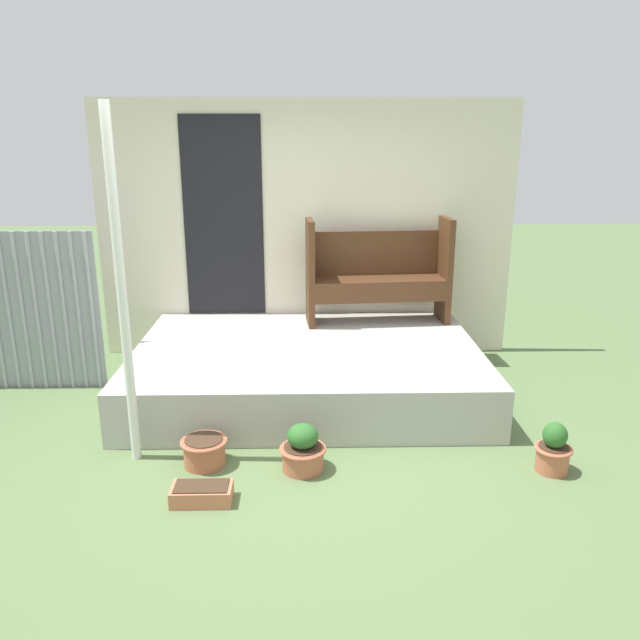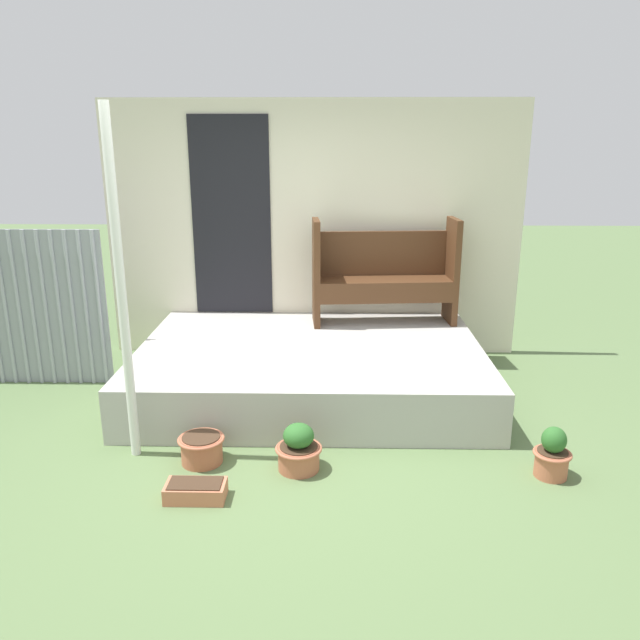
{
  "view_description": "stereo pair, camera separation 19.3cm",
  "coord_description": "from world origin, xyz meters",
  "views": [
    {
      "loc": [
        0.13,
        -4.2,
        2.25
      ],
      "look_at": [
        0.24,
        0.38,
        0.89
      ],
      "focal_mm": 35.0,
      "sensor_mm": 36.0,
      "label": 1
    },
    {
      "loc": [
        0.33,
        -4.2,
        2.25
      ],
      "look_at": [
        0.24,
        0.38,
        0.89
      ],
      "focal_mm": 35.0,
      "sensor_mm": 36.0,
      "label": 2
    }
  ],
  "objects": [
    {
      "name": "ground_plane",
      "position": [
        0.0,
        0.0,
        0.0
      ],
      "size": [
        24.0,
        24.0,
        0.0
      ],
      "primitive_type": "plane",
      "color": "#5B7547"
    },
    {
      "name": "porch_slab",
      "position": [
        0.14,
        1.08,
        0.22
      ],
      "size": [
        3.05,
        2.17,
        0.44
      ],
      "color": "#B2AFA8",
      "rests_on": "ground_plane"
    },
    {
      "name": "house_wall",
      "position": [
        0.1,
        2.19,
        1.31
      ],
      "size": [
        4.25,
        0.08,
        2.6
      ],
      "color": "beige",
      "rests_on": "ground_plane"
    },
    {
      "name": "support_post",
      "position": [
        -1.11,
        -0.12,
        1.23
      ],
      "size": [
        0.07,
        0.07,
        2.46
      ],
      "color": "white",
      "rests_on": "ground_plane"
    },
    {
      "name": "bench",
      "position": [
        0.84,
        1.86,
        0.96
      ],
      "size": [
        1.44,
        0.51,
        1.04
      ],
      "rotation": [
        0.0,
        0.0,
        0.08
      ],
      "color": "#4C2D19",
      "rests_on": "porch_slab"
    },
    {
      "name": "flower_pot_left",
      "position": [
        -0.6,
        -0.23,
        0.11
      ],
      "size": [
        0.33,
        0.33,
        0.2
      ],
      "color": "#B76647",
      "rests_on": "ground_plane"
    },
    {
      "name": "flower_pot_middle",
      "position": [
        0.1,
        -0.31,
        0.15
      ],
      "size": [
        0.33,
        0.33,
        0.34
      ],
      "color": "#B76647",
      "rests_on": "ground_plane"
    },
    {
      "name": "flower_pot_right",
      "position": [
        1.83,
        -0.37,
        0.16
      ],
      "size": [
        0.26,
        0.26,
        0.37
      ],
      "color": "#B76647",
      "rests_on": "ground_plane"
    },
    {
      "name": "planter_box_rect",
      "position": [
        -0.54,
        -0.7,
        0.06
      ],
      "size": [
        0.39,
        0.2,
        0.12
      ],
      "color": "#C67251",
      "rests_on": "ground_plane"
    }
  ]
}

